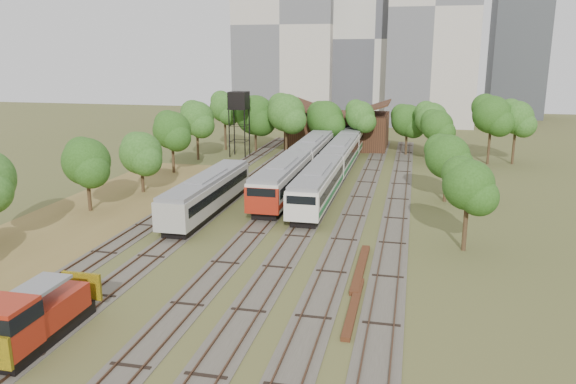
% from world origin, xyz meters
% --- Properties ---
extents(ground, '(240.00, 240.00, 0.00)m').
position_xyz_m(ground, '(0.00, 0.00, 0.00)').
color(ground, '#475123').
rests_on(ground, ground).
extents(dry_grass_patch, '(14.00, 60.00, 0.04)m').
position_xyz_m(dry_grass_patch, '(-18.00, 8.00, 0.02)').
color(dry_grass_patch, brown).
rests_on(dry_grass_patch, ground).
extents(tracks, '(24.60, 80.00, 0.19)m').
position_xyz_m(tracks, '(-0.67, 25.00, 0.04)').
color(tracks, '#4C473D').
rests_on(tracks, ground).
extents(railcar_red_set, '(3.24, 34.58, 4.02)m').
position_xyz_m(railcar_red_set, '(-2.00, 30.68, 2.12)').
color(railcar_red_set, black).
rests_on(railcar_red_set, ground).
extents(railcar_green_set, '(3.13, 52.08, 3.88)m').
position_xyz_m(railcar_green_set, '(2.00, 37.94, 2.05)').
color(railcar_green_set, black).
rests_on(railcar_green_set, ground).
extents(railcar_rear, '(3.00, 16.08, 3.71)m').
position_xyz_m(railcar_rear, '(-2.00, 57.93, 1.96)').
color(railcar_rear, black).
rests_on(railcar_rear, ground).
extents(shunter_locomotive, '(2.59, 8.10, 3.39)m').
position_xyz_m(shunter_locomotive, '(-8.00, -10.74, 1.61)').
color(shunter_locomotive, black).
rests_on(shunter_locomotive, ground).
extents(old_grey_coach, '(2.97, 18.00, 3.68)m').
position_xyz_m(old_grey_coach, '(-8.00, 15.63, 2.01)').
color(old_grey_coach, black).
rests_on(old_grey_coach, ground).
extents(water_tower, '(2.78, 2.78, 9.66)m').
position_xyz_m(water_tower, '(-14.28, 45.83, 8.13)').
color(water_tower, black).
rests_on(water_tower, ground).
extents(rail_pile_near, '(0.61, 9.17, 0.31)m').
position_xyz_m(rail_pile_near, '(8.00, 4.08, 0.15)').
color(rail_pile_near, '#532B17').
rests_on(rail_pile_near, ground).
extents(rail_pile_far, '(0.53, 8.48, 0.28)m').
position_xyz_m(rail_pile_far, '(8.20, -2.30, 0.14)').
color(rail_pile_far, '#532B17').
rests_on(rail_pile_far, ground).
extents(maintenance_shed, '(16.45, 11.55, 7.58)m').
position_xyz_m(maintenance_shed, '(-1.00, 57.98, 2.91)').
color(maintenance_shed, '#341D13').
rests_on(maintenance_shed, ground).
extents(tree_band_left, '(8.21, 55.32, 8.52)m').
position_xyz_m(tree_band_left, '(-19.56, 17.95, 5.47)').
color(tree_band_left, '#382616').
rests_on(tree_band_left, ground).
extents(tree_band_far, '(47.81, 10.32, 9.53)m').
position_xyz_m(tree_band_far, '(1.30, 49.75, 6.05)').
color(tree_band_far, '#382616').
rests_on(tree_band_far, ground).
extents(tree_band_right, '(5.38, 40.27, 7.52)m').
position_xyz_m(tree_band_right, '(14.85, 28.38, 5.10)').
color(tree_band_right, '#382616').
rests_on(tree_band_right, ground).
extents(tower_left, '(22.00, 16.00, 42.00)m').
position_xyz_m(tower_left, '(-18.00, 95.00, 21.00)').
color(tower_left, '#BBAFA3').
rests_on(tower_left, ground).
extents(tower_centre, '(20.00, 18.00, 36.00)m').
position_xyz_m(tower_centre, '(2.00, 100.00, 18.00)').
color(tower_centre, beige).
rests_on(tower_centre, ground).
extents(tower_right, '(18.00, 16.00, 48.00)m').
position_xyz_m(tower_right, '(14.00, 92.00, 24.00)').
color(tower_right, '#BBAFA3').
rests_on(tower_right, ground).
extents(tower_far_right, '(12.00, 12.00, 28.00)m').
position_xyz_m(tower_far_right, '(34.00, 110.00, 14.00)').
color(tower_far_right, '#3A3D41').
rests_on(tower_far_right, ground).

